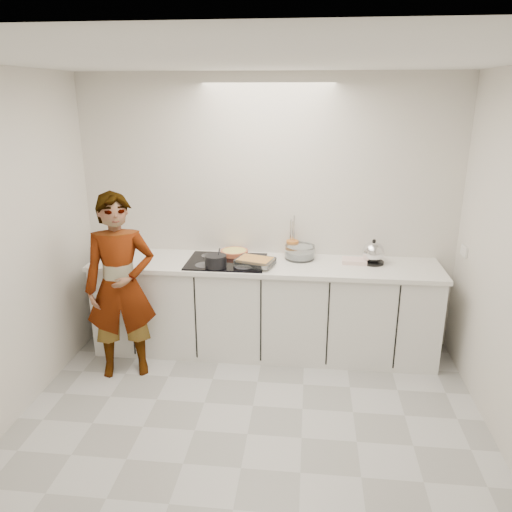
# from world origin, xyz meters

# --- Properties ---
(floor) EXTENTS (3.60, 3.20, 0.00)m
(floor) POSITION_xyz_m (0.00, 0.00, 0.00)
(floor) COLOR silver
(floor) RESTS_ON ground
(ceiling) EXTENTS (3.60, 3.20, 0.00)m
(ceiling) POSITION_xyz_m (0.00, 0.00, 2.60)
(ceiling) COLOR white
(ceiling) RESTS_ON wall_back
(wall_back) EXTENTS (3.60, 0.00, 2.60)m
(wall_back) POSITION_xyz_m (0.00, 1.60, 1.30)
(wall_back) COLOR silver
(wall_back) RESTS_ON ground
(wall_front) EXTENTS (3.60, 0.00, 2.60)m
(wall_front) POSITION_xyz_m (0.00, -1.60, 1.30)
(wall_front) COLOR silver
(wall_front) RESTS_ON ground
(base_cabinets) EXTENTS (3.20, 0.58, 0.87)m
(base_cabinets) POSITION_xyz_m (0.00, 1.28, 0.43)
(base_cabinets) COLOR silver
(base_cabinets) RESTS_ON floor
(countertop) EXTENTS (3.24, 0.64, 0.04)m
(countertop) POSITION_xyz_m (0.00, 1.28, 0.89)
(countertop) COLOR white
(countertop) RESTS_ON base_cabinets
(hob) EXTENTS (0.72, 0.54, 0.01)m
(hob) POSITION_xyz_m (-0.35, 1.26, 0.92)
(hob) COLOR black
(hob) RESTS_ON countertop
(tart_dish) EXTENTS (0.28, 0.28, 0.04)m
(tart_dish) POSITION_xyz_m (-0.31, 1.46, 0.95)
(tart_dish) COLOR #C65F3B
(tart_dish) RESTS_ON hob
(saucepan) EXTENTS (0.26, 0.26, 0.18)m
(saucepan) POSITION_xyz_m (-0.42, 1.08, 0.98)
(saucepan) COLOR black
(saucepan) RESTS_ON hob
(baking_dish) EXTENTS (0.38, 0.32, 0.06)m
(baking_dish) POSITION_xyz_m (-0.07, 1.17, 0.96)
(baking_dish) COLOR silver
(baking_dish) RESTS_ON hob
(mixing_bowl) EXTENTS (0.35, 0.35, 0.13)m
(mixing_bowl) POSITION_xyz_m (0.33, 1.44, 0.97)
(mixing_bowl) COLOR silver
(mixing_bowl) RESTS_ON countertop
(tea_towel) EXTENTS (0.23, 0.18, 0.04)m
(tea_towel) POSITION_xyz_m (0.83, 1.37, 0.93)
(tea_towel) COLOR white
(tea_towel) RESTS_ON countertop
(kettle) EXTENTS (0.22, 0.22, 0.23)m
(kettle) POSITION_xyz_m (1.00, 1.37, 1.01)
(kettle) COLOR black
(kettle) RESTS_ON countertop
(utensil_crock) EXTENTS (0.13, 0.13, 0.15)m
(utensil_crock) POSITION_xyz_m (0.25, 1.54, 0.98)
(utensil_crock) COLOR orange
(utensil_crock) RESTS_ON countertop
(cook) EXTENTS (0.69, 0.55, 1.64)m
(cook) POSITION_xyz_m (-1.19, 0.77, 0.82)
(cook) COLOR silver
(cook) RESTS_ON floor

